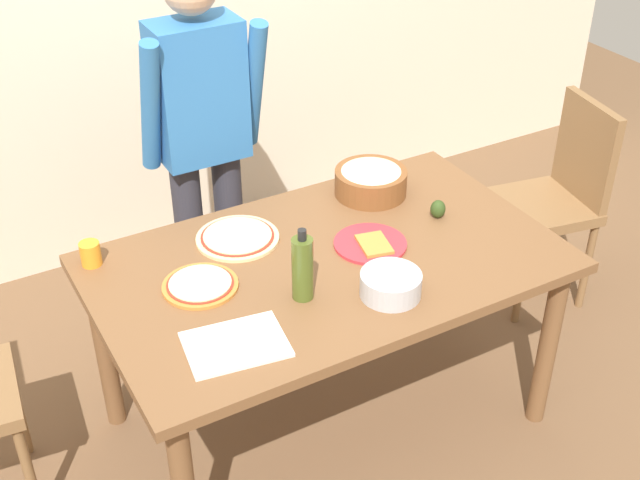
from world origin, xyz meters
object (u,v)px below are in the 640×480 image
(mixing_bowl_steel, at_px, (391,284))
(olive_oil_bottle, at_px, (302,268))
(pizza_cooked_on_tray, at_px, (200,285))
(avocado, at_px, (438,209))
(plate_with_slice, at_px, (371,244))
(chair_wooden_right, at_px, (558,191))
(cutting_board_white, at_px, (236,344))
(pizza_raw_on_board, at_px, (238,237))
(popcorn_bowl, at_px, (371,180))
(dining_table, at_px, (327,280))
(person_cook, at_px, (203,136))
(cup_orange, at_px, (90,254))

(mixing_bowl_steel, distance_m, olive_oil_bottle, 0.29)
(pizza_cooked_on_tray, height_order, avocado, avocado)
(plate_with_slice, bearing_deg, chair_wooden_right, 11.72)
(mixing_bowl_steel, xyz_separation_m, cutting_board_white, (-0.54, 0.01, -0.03))
(olive_oil_bottle, bearing_deg, pizza_cooked_on_tray, 141.93)
(chair_wooden_right, distance_m, olive_oil_bottle, 1.58)
(chair_wooden_right, distance_m, cutting_board_white, 1.87)
(pizza_raw_on_board, bearing_deg, avocado, -17.66)
(plate_with_slice, xyz_separation_m, mixing_bowl_steel, (-0.10, -0.27, 0.03))
(pizza_raw_on_board, height_order, plate_with_slice, plate_with_slice)
(popcorn_bowl, distance_m, cutting_board_white, 1.02)
(dining_table, xyz_separation_m, person_cook, (-0.13, 0.76, 0.27))
(mixing_bowl_steel, bearing_deg, cutting_board_white, 178.55)
(pizza_cooked_on_tray, xyz_separation_m, cup_orange, (-0.27, 0.31, 0.03))
(chair_wooden_right, relative_size, popcorn_bowl, 3.39)
(plate_with_slice, bearing_deg, avocado, 8.07)
(pizza_raw_on_board, relative_size, popcorn_bowl, 1.06)
(mixing_bowl_steel, height_order, cup_orange, cup_orange)
(dining_table, xyz_separation_m, cutting_board_white, (-0.47, -0.26, 0.10))
(cup_orange, xyz_separation_m, avocado, (1.21, -0.33, -0.01))
(popcorn_bowl, bearing_deg, avocado, -65.65)
(chair_wooden_right, xyz_separation_m, avocado, (-0.83, -0.19, 0.25))
(olive_oil_bottle, bearing_deg, chair_wooden_right, 14.12)
(mixing_bowl_steel, bearing_deg, chair_wooden_right, 22.14)
(avocado, bearing_deg, mixing_bowl_steel, -143.14)
(mixing_bowl_steel, xyz_separation_m, cup_orange, (-0.79, 0.65, 0.00))
(popcorn_bowl, distance_m, olive_oil_bottle, 0.71)
(person_cook, bearing_deg, olive_oil_bottle, -92.83)
(pizza_cooked_on_tray, distance_m, cutting_board_white, 0.33)
(plate_with_slice, height_order, popcorn_bowl, popcorn_bowl)
(mixing_bowl_steel, bearing_deg, plate_with_slice, 69.79)
(pizza_cooked_on_tray, xyz_separation_m, plate_with_slice, (0.62, -0.07, -0.00))
(plate_with_slice, relative_size, olive_oil_bottle, 1.02)
(plate_with_slice, height_order, olive_oil_bottle, olive_oil_bottle)
(pizza_cooked_on_tray, height_order, olive_oil_bottle, olive_oil_bottle)
(chair_wooden_right, bearing_deg, person_cook, 160.04)
(avocado, bearing_deg, cutting_board_white, -162.69)
(plate_with_slice, relative_size, popcorn_bowl, 0.93)
(cutting_board_white, bearing_deg, chair_wooden_right, 15.40)
(dining_table, height_order, cutting_board_white, cutting_board_white)
(mixing_bowl_steel, bearing_deg, pizza_raw_on_board, 118.55)
(person_cook, xyz_separation_m, olive_oil_bottle, (-0.04, -0.90, -0.07))
(popcorn_bowl, xyz_separation_m, cup_orange, (-1.09, 0.06, -0.02))
(olive_oil_bottle, bearing_deg, plate_with_slice, 21.57)
(chair_wooden_right, bearing_deg, popcorn_bowl, 175.23)
(person_cook, relative_size, plate_with_slice, 6.23)
(person_cook, height_order, chair_wooden_right, person_cook)
(pizza_raw_on_board, distance_m, cutting_board_white, 0.58)
(olive_oil_bottle, bearing_deg, avocado, 15.35)
(pizza_cooked_on_tray, bearing_deg, pizza_raw_on_board, 41.44)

